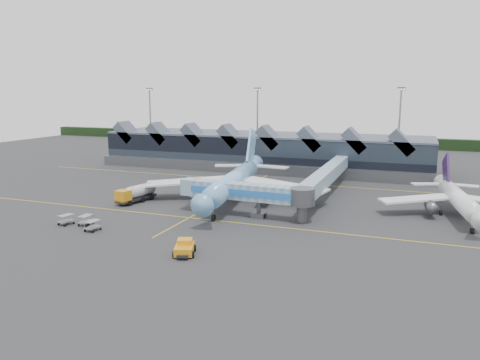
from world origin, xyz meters
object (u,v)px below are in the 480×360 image
at_px(pushback_tug, 184,248).
at_px(fuel_truck, 137,193).
at_px(regional_jet, 457,198).
at_px(jet_bridge, 253,193).
at_px(main_airliner, 235,180).

bearing_deg(pushback_tug, fuel_truck, 113.13).
relative_size(regional_jet, fuel_truck, 2.95).
relative_size(jet_bridge, fuel_truck, 2.47).
distance_m(regional_jet, pushback_tug, 48.81).
bearing_deg(jet_bridge, fuel_truck, 176.79).
bearing_deg(regional_jet, pushback_tug, -143.99).
height_order(main_airliner, jet_bridge, main_airliner).
relative_size(regional_jet, jet_bridge, 1.19).
distance_m(regional_jet, fuel_truck, 58.29).
bearing_deg(fuel_truck, main_airliner, 36.79).
distance_m(main_airliner, jet_bridge, 13.20).
bearing_deg(main_airliner, fuel_truck, -162.28).
bearing_deg(pushback_tug, jet_bridge, 63.12).
relative_size(jet_bridge, pushback_tug, 5.06).
height_order(main_airliner, regional_jet, main_airliner).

